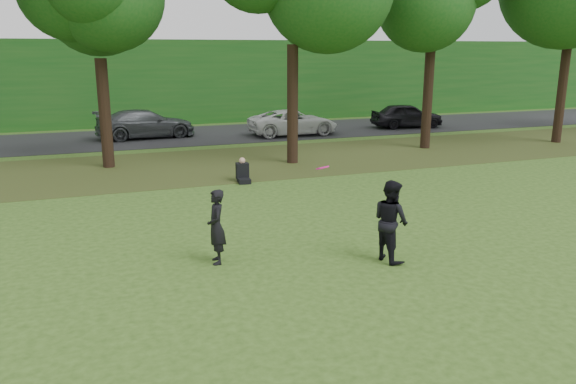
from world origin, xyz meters
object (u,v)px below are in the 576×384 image
Objects in this scene: player_right at (391,221)px; frisbee at (323,168)px; player_left at (216,227)px; seated_person at (243,173)px.

frisbee is (-1.57, 0.09, 1.25)m from player_right.
frisbee reaches higher than player_right.
frisbee is at bearing 68.69° from player_left.
player_left reaches higher than seated_person.
player_left is 3.71m from player_right.
player_left is 4.22× the size of frisbee.
player_left is at bearing 63.51° from player_right.
player_right reaches higher than seated_person.
seated_person is (0.57, 8.17, -1.82)m from frisbee.
player_left is 2.59m from frisbee.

